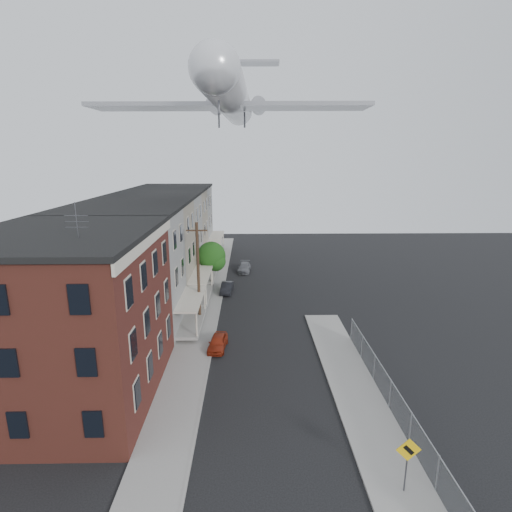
{
  "coord_description": "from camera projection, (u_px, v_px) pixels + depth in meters",
  "views": [
    {
      "loc": [
        -1.16,
        -15.4,
        14.37
      ],
      "look_at": [
        -0.75,
        7.97,
        8.55
      ],
      "focal_mm": 28.0,
      "sensor_mm": 36.0,
      "label": 1
    }
  ],
  "objects": [
    {
      "name": "curb_right",
      "position": [
        335.0,
        398.0,
        24.31
      ],
      "size": [
        0.15,
        26.0,
        0.14
      ],
      "primitive_type": "cube",
      "color": "gray",
      "rests_on": "ground"
    },
    {
      "name": "car_mid",
      "position": [
        227.0,
        288.0,
        43.31
      ],
      "size": [
        1.41,
        3.43,
        1.1
      ],
      "primitive_type": "imported",
      "rotation": [
        0.0,
        0.0,
        -0.07
      ],
      "color": "black",
      "rests_on": "ground"
    },
    {
      "name": "car_near",
      "position": [
        218.0,
        342.0,
        30.6
      ],
      "size": [
        1.59,
        3.27,
        1.07
      ],
      "primitive_type": "imported",
      "rotation": [
        0.0,
        0.0,
        -0.1
      ],
      "color": "maroon",
      "rests_on": "ground"
    },
    {
      "name": "car_far",
      "position": [
        244.0,
        267.0,
        51.26
      ],
      "size": [
        1.75,
        3.87,
        1.1
      ],
      "primitive_type": "imported",
      "rotation": [
        0.0,
        0.0,
        -0.06
      ],
      "color": "slate",
      "rests_on": "ground"
    },
    {
      "name": "row_house_a",
      "position": [
        119.0,
        272.0,
        33.0
      ],
      "size": [
        11.98,
        7.0,
        10.3
      ],
      "color": "slate",
      "rests_on": "ground"
    },
    {
      "name": "airplane",
      "position": [
        231.0,
        97.0,
        38.35
      ],
      "size": [
        25.47,
        29.08,
        8.44
      ],
      "color": "silver",
      "rests_on": "ground"
    },
    {
      "name": "ground",
      "position": [
        275.0,
        477.0,
        18.43
      ],
      "size": [
        120.0,
        120.0,
        0.0
      ],
      "primitive_type": "plane",
      "color": "black",
      "rests_on": "ground"
    },
    {
      "name": "street_tree",
      "position": [
        212.0,
        257.0,
        44.6
      ],
      "size": [
        3.22,
        3.2,
        5.2
      ],
      "color": "black",
      "rests_on": "ground"
    },
    {
      "name": "row_house_e",
      "position": [
        178.0,
        220.0,
        60.16
      ],
      "size": [
        11.98,
        7.0,
        10.3
      ],
      "color": "slate",
      "rests_on": "ground"
    },
    {
      "name": "corner_building",
      "position": [
        68.0,
        316.0,
        23.77
      ],
      "size": [
        10.31,
        12.3,
        12.15
      ],
      "color": "black",
      "rests_on": "ground"
    },
    {
      "name": "utility_pole",
      "position": [
        198.0,
        272.0,
        34.67
      ],
      "size": [
        1.8,
        0.26,
        9.0
      ],
      "color": "black",
      "rests_on": "ground"
    },
    {
      "name": "row_house_c",
      "position": [
        157.0,
        238.0,
        46.58
      ],
      "size": [
        11.98,
        7.0,
        10.3
      ],
      "color": "slate",
      "rests_on": "ground"
    },
    {
      "name": "row_house_b",
      "position": [
        141.0,
        252.0,
        39.79
      ],
      "size": [
        11.98,
        7.0,
        10.3
      ],
      "color": "gray",
      "rests_on": "ground"
    },
    {
      "name": "chainlink_fence",
      "position": [
        390.0,
        394.0,
        23.16
      ],
      "size": [
        0.06,
        18.06,
        1.9
      ],
      "color": "gray",
      "rests_on": "ground"
    },
    {
      "name": "curb_left",
      "position": [
        222.0,
        298.0,
        41.63
      ],
      "size": [
        0.15,
        62.0,
        0.14
      ],
      "primitive_type": "cube",
      "color": "gray",
      "rests_on": "ground"
    },
    {
      "name": "sidewalk_left",
      "position": [
        208.0,
        298.0,
        41.61
      ],
      "size": [
        3.0,
        62.0,
        0.12
      ],
      "primitive_type": "cube",
      "color": "gray",
      "rests_on": "ground"
    },
    {
      "name": "warning_sign",
      "position": [
        408.0,
        457.0,
        17.08
      ],
      "size": [
        1.1,
        0.11,
        2.8
      ],
      "color": "#515156",
      "rests_on": "ground"
    },
    {
      "name": "row_house_d",
      "position": [
        168.0,
        228.0,
        53.37
      ],
      "size": [
        11.98,
        7.0,
        10.3
      ],
      "color": "gray",
      "rests_on": "ground"
    },
    {
      "name": "sidewalk_right",
      "position": [
        359.0,
        398.0,
        24.34
      ],
      "size": [
        3.0,
        26.0,
        0.12
      ],
      "primitive_type": "cube",
      "color": "gray",
      "rests_on": "ground"
    }
  ]
}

